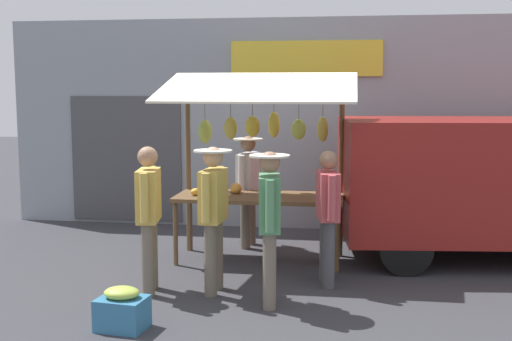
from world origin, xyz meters
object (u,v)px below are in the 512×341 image
object	(u,v)px
vendor_with_sunhat	(248,182)
market_stall	(259,143)
shopper_in_striped_shirt	(149,209)
shopper_in_grey_tee	(269,215)
parked_van	(497,176)
shopper_with_ponytail	(213,207)
produce_crate_near	(122,310)
shopper_with_shopping_bag	(328,209)

from	to	relation	value
vendor_with_sunhat	market_stall	bearing A→B (deg)	28.97
shopper_in_striped_shirt	shopper_in_grey_tee	bearing A→B (deg)	-108.69
shopper_in_striped_shirt	parked_van	world-z (taller)	parked_van
shopper_in_grey_tee	parked_van	size ratio (longest dim) A/B	0.36
shopper_with_ponytail	produce_crate_near	size ratio (longest dim) A/B	3.34
vendor_with_sunhat	shopper_with_ponytail	distance (m)	2.17
market_stall	shopper_with_shopping_bag	xyz separation A→B (m)	(-0.95, 0.99, -0.66)
vendor_with_sunhat	shopper_in_grey_tee	distance (m)	2.59
shopper_in_striped_shirt	shopper_with_shopping_bag	world-z (taller)	shopper_in_striped_shirt
market_stall	shopper_in_striped_shirt	world-z (taller)	market_stall
shopper_in_grey_tee	produce_crate_near	distance (m)	1.76
market_stall	shopper_in_grey_tee	world-z (taller)	market_stall
shopper_with_shopping_bag	produce_crate_near	xyz separation A→B (m)	(1.88, 1.71, -0.71)
shopper_in_grey_tee	shopper_with_ponytail	bearing A→B (deg)	55.35
market_stall	shopper_in_grey_tee	xyz separation A→B (m)	(-0.37, 1.81, -0.60)
shopper_with_ponytail	shopper_in_grey_tee	bearing A→B (deg)	-113.40
shopper_with_ponytail	shopper_with_shopping_bag	distance (m)	1.34
vendor_with_sunhat	produce_crate_near	world-z (taller)	vendor_with_sunhat
market_stall	shopper_in_striped_shirt	size ratio (longest dim) A/B	1.51
produce_crate_near	shopper_in_grey_tee	bearing A→B (deg)	-145.49
shopper_with_shopping_bag	produce_crate_near	world-z (taller)	shopper_with_shopping_bag
shopper_with_ponytail	shopper_with_shopping_bag	xyz separation A→B (m)	(-1.25, -0.48, -0.07)
shopper_with_shopping_bag	produce_crate_near	size ratio (longest dim) A/B	3.19
vendor_with_sunhat	shopper_in_striped_shirt	size ratio (longest dim) A/B	0.97
shopper_with_shopping_bag	produce_crate_near	bearing A→B (deg)	121.67
shopper_with_shopping_bag	parked_van	distance (m)	2.66
vendor_with_sunhat	shopper_in_striped_shirt	distance (m)	2.39
shopper_in_grey_tee	produce_crate_near	world-z (taller)	shopper_in_grey_tee
shopper_with_ponytail	parked_van	size ratio (longest dim) A/B	0.36
parked_van	market_stall	bearing A→B (deg)	2.96
market_stall	shopper_in_grey_tee	distance (m)	1.94
shopper_with_shopping_bag	shopper_in_striped_shirt	bearing A→B (deg)	95.81
shopper_with_shopping_bag	vendor_with_sunhat	bearing A→B (deg)	24.75
vendor_with_sunhat	parked_van	size ratio (longest dim) A/B	0.35
parked_van	vendor_with_sunhat	bearing A→B (deg)	-9.42
shopper_with_ponytail	vendor_with_sunhat	bearing A→B (deg)	2.16
shopper_with_shopping_bag	market_stall	bearing A→B (deg)	33.00
market_stall	produce_crate_near	bearing A→B (deg)	71.07
shopper_in_striped_shirt	produce_crate_near	size ratio (longest dim) A/B	3.35
market_stall	produce_crate_near	size ratio (longest dim) A/B	5.07
market_stall	shopper_with_ponytail	bearing A→B (deg)	78.61
shopper_with_shopping_bag	shopper_in_grey_tee	bearing A→B (deg)	134.13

